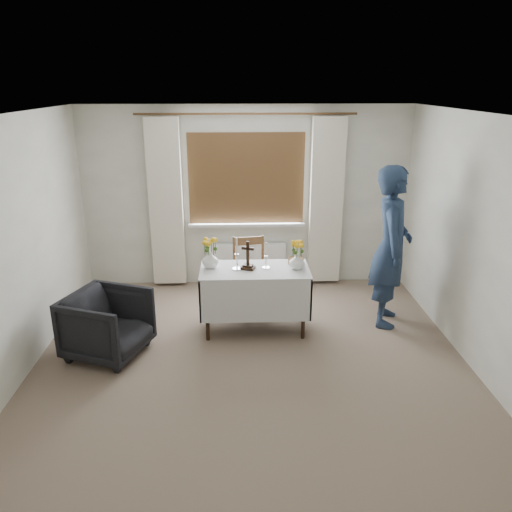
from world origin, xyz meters
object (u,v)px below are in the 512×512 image
at_px(wooden_chair, 251,276).
at_px(flower_vase_left, 210,259).
at_px(armchair, 108,324).
at_px(flower_vase_right, 297,261).
at_px(altar_table, 255,300).
at_px(person, 391,247).
at_px(wooden_cross, 248,255).

bearing_deg(wooden_chair, flower_vase_left, -144.49).
distance_m(wooden_chair, flower_vase_left, 0.77).
relative_size(armchair, flower_vase_right, 4.25).
height_order(altar_table, armchair, altar_table).
bearing_deg(person, wooden_cross, 109.93).
bearing_deg(flower_vase_left, person, 2.50).
relative_size(altar_table, wooden_cross, 3.76).
bearing_deg(altar_table, wooden_chair, 93.06).
xyz_separation_m(armchair, flower_vase_left, (1.07, 0.57, 0.51)).
distance_m(flower_vase_left, flower_vase_right, 0.99).
bearing_deg(wooden_cross, person, 25.62).
height_order(armchair, flower_vase_left, flower_vase_left).
distance_m(person, flower_vase_right, 1.14).
distance_m(altar_table, flower_vase_left, 0.70).
xyz_separation_m(wooden_cross, flower_vase_left, (-0.43, 0.07, -0.07)).
height_order(wooden_chair, armchair, wooden_chair).
xyz_separation_m(person, flower_vase_left, (-2.10, -0.09, -0.09)).
distance_m(wooden_chair, person, 1.73).
relative_size(person, flower_vase_left, 9.76).
distance_m(armchair, person, 3.30).
xyz_separation_m(wooden_chair, armchair, (-1.55, -1.03, -0.12)).
relative_size(wooden_chair, armchair, 1.21).
relative_size(armchair, person, 0.40).
bearing_deg(armchair, flower_vase_left, -41.09).
bearing_deg(flower_vase_right, armchair, -166.40).
bearing_deg(altar_table, person, 5.71).
bearing_deg(flower_vase_left, altar_table, -7.63).
bearing_deg(wooden_chair, armchair, -154.64).
height_order(wooden_chair, flower_vase_right, flower_vase_right).
relative_size(altar_table, wooden_chair, 1.33).
bearing_deg(person, altar_table, 110.21).
xyz_separation_m(armchair, flower_vase_right, (2.05, 0.50, 0.50)).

